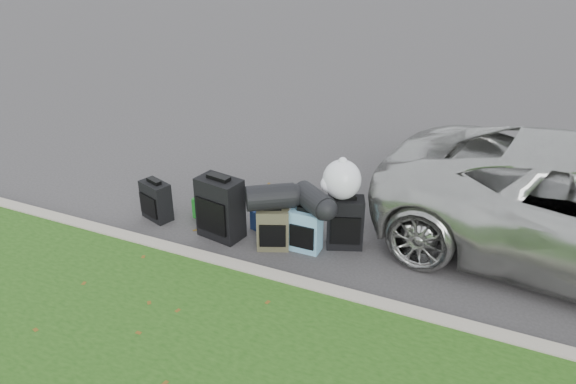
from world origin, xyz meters
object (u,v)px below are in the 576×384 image
at_px(suitcase_large_black_left, 220,208).
at_px(suitcase_teal, 306,230).
at_px(suitcase_large_black_right, 345,223).
at_px(suitcase_small_black, 156,201).
at_px(tote_green, 204,207).
at_px(tote_navy, 262,220).
at_px(suitcase_olive, 273,228).

distance_m(suitcase_large_black_left, suitcase_teal, 1.14).
bearing_deg(suitcase_large_black_right, suitcase_small_black, 167.15).
relative_size(suitcase_small_black, tote_green, 1.85).
distance_m(suitcase_small_black, tote_navy, 1.49).
height_order(suitcase_olive, tote_green, suitcase_olive).
distance_m(suitcase_large_black_right, tote_green, 2.02).
xyz_separation_m(suitcase_large_black_left, tote_navy, (0.41, 0.36, -0.27)).
bearing_deg(suitcase_large_black_right, suitcase_olive, -174.48).
bearing_deg(suitcase_olive, suitcase_small_black, 156.11).
height_order(suitcase_large_black_left, suitcase_teal, suitcase_large_black_left).
relative_size(suitcase_small_black, tote_navy, 1.94).
distance_m(suitcase_small_black, suitcase_large_black_left, 1.05).
xyz_separation_m(suitcase_teal, tote_green, (-1.60, 0.20, -0.13)).
xyz_separation_m(suitcase_olive, tote_green, (-1.21, 0.32, -0.13)).
distance_m(suitcase_teal, tote_green, 1.61).
height_order(suitcase_large_black_left, tote_green, suitcase_large_black_left).
xyz_separation_m(suitcase_olive, suitcase_teal, (0.39, 0.12, 0.00)).
bearing_deg(suitcase_teal, suitcase_large_black_left, -173.72).
relative_size(suitcase_large_black_right, tote_navy, 2.41).
relative_size(suitcase_large_black_left, suitcase_olive, 1.49).
xyz_separation_m(suitcase_large_black_right, tote_navy, (-1.12, -0.06, -0.19)).
xyz_separation_m(suitcase_small_black, suitcase_large_black_right, (2.57, 0.38, 0.06)).
distance_m(suitcase_olive, suitcase_teal, 0.40).
bearing_deg(suitcase_small_black, suitcase_teal, 21.65).
xyz_separation_m(suitcase_small_black, tote_green, (0.56, 0.30, -0.12)).
bearing_deg(tote_navy, suitcase_small_black, -150.79).
xyz_separation_m(suitcase_olive, suitcase_large_black_right, (0.80, 0.40, 0.06)).
distance_m(suitcase_small_black, tote_green, 0.65).
relative_size(suitcase_olive, tote_green, 1.87).
relative_size(suitcase_olive, suitcase_large_black_right, 0.81).
bearing_deg(suitcase_olive, tote_navy, 110.25).
bearing_deg(tote_green, suitcase_large_black_right, 1.59).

